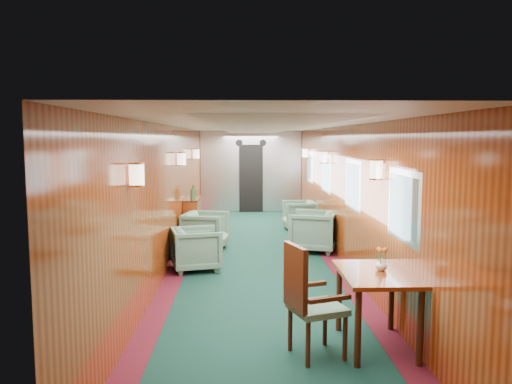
# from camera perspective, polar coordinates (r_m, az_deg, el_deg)

# --- Properties ---
(room) EXTENTS (12.00, 12.10, 2.40)m
(room) POSITION_cam_1_polar(r_m,az_deg,el_deg) (8.87, 0.14, 2.61)
(room) COLOR #0D3228
(room) RESTS_ON ground
(bulkhead) EXTENTS (2.98, 0.17, 2.39)m
(bulkhead) POSITION_cam_1_polar(r_m,az_deg,el_deg) (14.80, -0.58, 2.30)
(bulkhead) COLOR silver
(bulkhead) RESTS_ON ground
(windows_right) EXTENTS (0.02, 8.60, 0.80)m
(windows_right) POSITION_cam_1_polar(r_m,az_deg,el_deg) (9.30, 9.29, 1.55)
(windows_right) COLOR silver
(windows_right) RESTS_ON ground
(wall_sconces) EXTENTS (2.97, 7.97, 0.25)m
(wall_sconces) POSITION_cam_1_polar(r_m,az_deg,el_deg) (9.43, 0.03, 3.76)
(wall_sconces) COLOR #FFE9C6
(wall_sconces) RESTS_ON ground
(dining_table) EXTENTS (0.75, 1.08, 0.81)m
(dining_table) POSITION_cam_1_polar(r_m,az_deg,el_deg) (5.42, 13.66, -10.19)
(dining_table) COLOR maroon
(dining_table) RESTS_ON ground
(side_chair) EXTENTS (0.64, 0.66, 1.15)m
(side_chair) POSITION_cam_1_polar(r_m,az_deg,el_deg) (5.07, 5.91, -11.80)
(side_chair) COLOR #1F4A3C
(side_chair) RESTS_ON ground
(credenza) EXTENTS (0.32, 1.01, 1.18)m
(credenza) POSITION_cam_1_polar(r_m,az_deg,el_deg) (10.89, -7.24, -2.98)
(credenza) COLOR maroon
(credenza) RESTS_ON ground
(flower_vase) EXTENTS (0.13, 0.13, 0.13)m
(flower_vase) POSITION_cam_1_polar(r_m,az_deg,el_deg) (5.44, 14.11, -8.02)
(flower_vase) COLOR silver
(flower_vase) RESTS_ON dining_table
(armchair_left_near) EXTENTS (0.94, 0.92, 0.71)m
(armchair_left_near) POSITION_cam_1_polar(r_m,az_deg,el_deg) (8.40, -6.81, -6.47)
(armchair_left_near) COLOR #1F4A3C
(armchair_left_near) RESTS_ON ground
(armchair_left_far) EXTENTS (0.96, 0.95, 0.75)m
(armchair_left_far) POSITION_cam_1_polar(r_m,az_deg,el_deg) (9.87, -5.79, -4.44)
(armchair_left_far) COLOR #1F4A3C
(armchair_left_far) RESTS_ON ground
(armchair_right_near) EXTENTS (1.07, 1.06, 0.79)m
(armchair_right_near) POSITION_cam_1_polar(r_m,az_deg,el_deg) (9.75, 6.54, -4.47)
(armchair_right_near) COLOR #1F4A3C
(armchair_right_near) RESTS_ON ground
(armchair_right_far) EXTENTS (0.80, 0.78, 0.69)m
(armchair_right_far) POSITION_cam_1_polar(r_m,az_deg,el_deg) (12.04, 4.96, -2.65)
(armchair_right_far) COLOR #1F4A3C
(armchair_right_far) RESTS_ON ground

